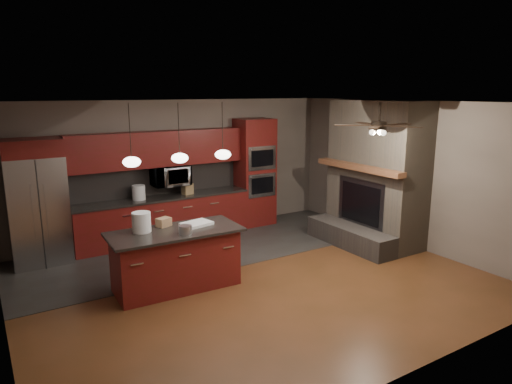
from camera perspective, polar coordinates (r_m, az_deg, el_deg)
ground at (r=7.47m, az=-0.33°, el=-10.92°), size 7.00×7.00×0.00m
ceiling at (r=6.85m, az=-0.35°, el=11.09°), size 7.00×6.00×0.02m
back_wall at (r=9.66m, az=-9.73°, el=2.98°), size 7.00×0.02×2.80m
right_wall at (r=9.32m, az=18.32°, el=2.17°), size 0.02×6.00×2.80m
slate_tile_patch at (r=8.94m, az=-6.44°, el=-6.93°), size 7.00×2.40×0.01m
fireplace_column at (r=9.25m, az=14.54°, el=1.69°), size 1.30×2.10×2.80m
back_cabinetry at (r=9.36m, az=-11.70°, el=-0.57°), size 3.59×0.64×2.20m
oven_tower at (r=10.19m, az=-0.15°, el=2.46°), size 0.80×0.63×2.38m
microwave at (r=9.35m, az=-10.68°, el=2.01°), size 0.73×0.41×0.50m
refrigerator at (r=8.70m, az=-25.70°, el=-1.19°), size 0.95×0.75×2.19m
kitchen_island at (r=7.13m, az=-9.96°, el=-8.24°), size 2.01×0.97×0.92m
white_bucket at (r=6.98m, az=-14.12°, el=-3.67°), size 0.37×0.37×0.30m
paint_can at (r=6.77m, az=-8.83°, el=-4.69°), size 0.25×0.25×0.13m
paint_tray at (r=7.20m, az=-7.44°, el=-3.96°), size 0.51×0.40×0.05m
cardboard_box at (r=7.21m, az=-11.47°, el=-3.71°), size 0.25×0.22×0.13m
counter_bucket at (r=9.14m, az=-14.46°, el=-0.06°), size 0.27×0.27×0.29m
counter_box at (r=9.44m, az=-8.56°, el=0.39°), size 0.23×0.19×0.22m
pendant_left at (r=6.89m, az=-15.28°, el=3.68°), size 0.26×0.26×0.92m
pendant_center at (r=7.14m, az=-9.51°, el=4.24°), size 0.26×0.26×0.92m
pendant_right at (r=7.45m, az=-4.17°, el=4.73°), size 0.26×0.26×0.92m
ceiling_fan at (r=7.40m, az=15.11°, el=8.11°), size 1.27×1.33×0.41m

